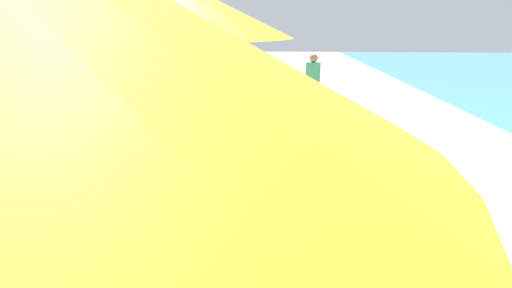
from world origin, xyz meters
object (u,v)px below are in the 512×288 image
lounger_farthest_inland (255,143)px  person_walking_near (313,79)px  umbrella_third (174,9)px  lounger_farthest_shoreside (257,115)px  beach_ball (146,111)px  lounger_third_shoreside (239,176)px  umbrella_farthest (216,19)px

lounger_farthest_inland → person_walking_near: 3.96m
umbrella_third → lounger_farthest_shoreside: 5.56m
beach_ball → lounger_farthest_inland: bearing=-48.0°
umbrella_third → lounger_third_shoreside: 2.54m
umbrella_third → person_walking_near: umbrella_third is taller
umbrella_third → person_walking_near: bearing=72.3°
umbrella_farthest → person_walking_near: size_ratio=1.68×
lounger_farthest_inland → person_walking_near: person_walking_near is taller
beach_ball → umbrella_third: bearing=-69.3°
umbrella_farthest → person_walking_near: (2.19, 2.53, -1.50)m
umbrella_farthest → lounger_farthest_inland: 2.65m
umbrella_farthest → umbrella_third: bearing=-88.5°
lounger_farthest_inland → lounger_farthest_shoreside: bearing=83.8°
umbrella_third → lounger_farthest_shoreside: size_ratio=2.04×
umbrella_farthest → lounger_farthest_shoreside: umbrella_farthest is taller
umbrella_third → umbrella_farthest: umbrella_third is taller
lounger_farthest_inland → person_walking_near: bearing=61.9°
umbrella_third → lounger_farthest_shoreside: (0.67, 5.04, -2.24)m
lounger_third_shoreside → umbrella_third: bearing=-112.2°
beach_ball → lounger_third_shoreside: bearing=-60.9°
lounger_third_shoreside → person_walking_near: (1.50, 5.55, 0.69)m
umbrella_farthest → person_walking_near: bearing=49.1°
lounger_third_shoreside → lounger_farthest_inland: lounger_farthest_inland is taller
beach_ball → umbrella_farthest: bearing=-45.7°
umbrella_third → beach_ball: size_ratio=10.51×
lounger_third_shoreside → lounger_farthest_shoreside: 4.06m
lounger_third_shoreside → umbrella_farthest: 3.80m
lounger_third_shoreside → lounger_farthest_inland: size_ratio=1.08×
umbrella_farthest → beach_ball: umbrella_farthest is taller
lounger_farthest_shoreside → person_walking_near: person_walking_near is taller
lounger_third_shoreside → lounger_farthest_inland: bearing=94.2°
lounger_farthest_shoreside → person_walking_near: (1.41, 1.50, 0.66)m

